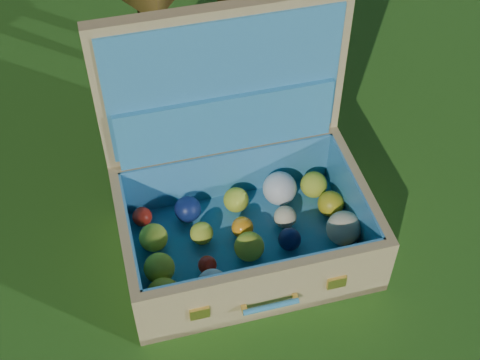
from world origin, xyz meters
The scene contains 2 objects.
ground centered at (0.00, 0.00, 0.00)m, with size 60.00×60.00×0.00m, color #215114.
suitcase centered at (0.15, -0.06, 0.18)m, with size 0.71×0.55×0.66m.
Camera 1 is at (-0.08, -1.28, 1.55)m, focal length 50.00 mm.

